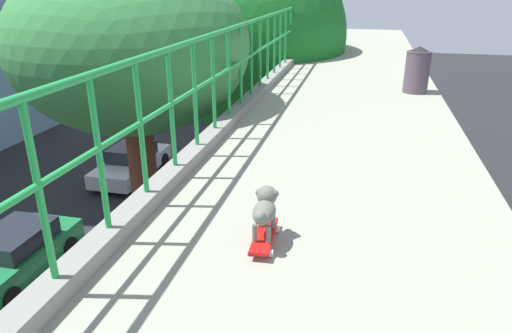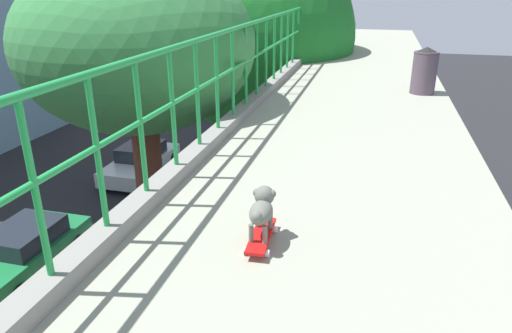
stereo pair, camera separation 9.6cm
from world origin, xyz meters
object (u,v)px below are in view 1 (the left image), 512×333
at_px(city_bus, 229,72).
at_px(toy_skateboard, 264,236).
at_px(litter_bin, 417,69).
at_px(car_silver_sixth, 132,162).
at_px(small_dog, 265,208).
at_px(car_green_fourth, 15,255).
at_px(car_white_fifth, 167,209).

xyz_separation_m(city_bus, toy_skateboard, (9.19, -30.38, 4.53)).
distance_m(toy_skateboard, litter_bin, 5.71).
distance_m(car_silver_sixth, small_dog, 17.86).
bearing_deg(city_bus, car_green_fourth, -89.03).
bearing_deg(small_dog, car_white_fifth, 118.56).
distance_m(city_bus, toy_skateboard, 32.06).
bearing_deg(litter_bin, toy_skateboard, -105.27).
bearing_deg(car_white_fifth, city_bus, 100.11).
bearing_deg(car_silver_sixth, toy_skateboard, -57.86).
xyz_separation_m(car_silver_sixth, toy_skateboard, (8.99, -14.31, 5.63)).
height_order(car_green_fourth, litter_bin, litter_bin).
bearing_deg(toy_skateboard, car_silver_sixth, 122.14).
bearing_deg(small_dog, toy_skateboard, -86.35).
bearing_deg(small_dog, litter_bin, 74.63).
height_order(car_silver_sixth, city_bus, city_bus).
relative_size(car_silver_sixth, city_bus, 0.41).
distance_m(toy_skateboard, small_dog, 0.22).
bearing_deg(car_white_fifth, litter_bin, -34.28).
relative_size(car_silver_sixth, small_dog, 10.48).
xyz_separation_m(car_white_fifth, car_silver_sixth, (-3.37, 3.96, -0.04)).
height_order(toy_skateboard, litter_bin, litter_bin).
bearing_deg(car_green_fourth, car_silver_sixth, 91.48).
bearing_deg(small_dog, car_silver_sixth, 122.19).
height_order(car_silver_sixth, toy_skateboard, toy_skateboard).
bearing_deg(litter_bin, car_silver_sixth, 139.97).
xyz_separation_m(toy_skateboard, litter_bin, (1.50, 5.50, 0.34)).
xyz_separation_m(small_dog, litter_bin, (1.50, 5.47, 0.12)).
bearing_deg(toy_skateboard, car_green_fourth, 142.69).
relative_size(toy_skateboard, small_dog, 1.27).
bearing_deg(car_silver_sixth, city_bus, 90.73).
bearing_deg(car_green_fourth, city_bus, 90.97).
relative_size(small_dog, litter_bin, 0.54).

